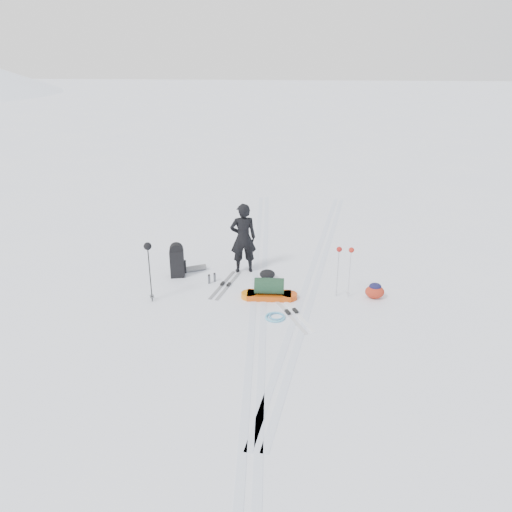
% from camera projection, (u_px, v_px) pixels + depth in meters
% --- Properties ---
extents(ground, '(200.00, 200.00, 0.00)m').
position_uv_depth(ground, '(259.00, 299.00, 11.90)').
color(ground, white).
rests_on(ground, ground).
extents(ski_tracks, '(3.38, 17.97, 0.01)m').
position_uv_depth(ski_tracks, '(286.00, 284.00, 12.65)').
color(ski_tracks, silver).
rests_on(ski_tracks, ground).
extents(skier, '(0.78, 0.61, 1.89)m').
position_uv_depth(skier, '(243.00, 238.00, 13.06)').
color(skier, black).
rests_on(skier, ground).
extents(pulk_sled, '(1.36, 0.48, 0.52)m').
position_uv_depth(pulk_sled, '(269.00, 291.00, 11.87)').
color(pulk_sled, '#C4470B').
rests_on(pulk_sled, ground).
extents(expedition_rucksack, '(0.88, 0.77, 0.92)m').
position_uv_depth(expedition_rucksack, '(179.00, 261.00, 12.98)').
color(expedition_rucksack, black).
rests_on(expedition_rucksack, ground).
extents(ski_poles_black, '(0.18, 0.21, 1.47)m').
position_uv_depth(ski_poles_black, '(148.00, 253.00, 11.37)').
color(ski_poles_black, black).
rests_on(ski_poles_black, ground).
extents(ski_poles_silver, '(0.41, 0.15, 1.27)m').
position_uv_depth(ski_poles_silver, '(345.00, 255.00, 11.63)').
color(ski_poles_silver, '#B0B3B7').
rests_on(ski_poles_silver, ground).
extents(touring_skis_grey, '(0.59, 1.70, 0.06)m').
position_uv_depth(touring_skis_grey, '(226.00, 285.00, 12.60)').
color(touring_skis_grey, '#9B9DA3').
rests_on(touring_skis_grey, ground).
extents(touring_skis_white, '(1.10, 1.83, 0.07)m').
position_uv_depth(touring_skis_white, '(292.00, 312.00, 11.26)').
color(touring_skis_white, '#BABBC0').
rests_on(touring_skis_white, ground).
extents(rope_coil, '(0.54, 0.54, 0.05)m').
position_uv_depth(rope_coil, '(276.00, 317.00, 11.06)').
color(rope_coil, '#56B1D3').
rests_on(rope_coil, ground).
extents(small_daypack, '(0.55, 0.49, 0.39)m').
position_uv_depth(small_daypack, '(375.00, 291.00, 11.88)').
color(small_daypack, maroon).
rests_on(small_daypack, ground).
extents(thermos_pair, '(0.18, 0.21, 0.25)m').
position_uv_depth(thermos_pair, '(212.00, 278.00, 12.72)').
color(thermos_pair, '#525459').
rests_on(thermos_pair, ground).
extents(stuff_sack, '(0.42, 0.33, 0.25)m').
position_uv_depth(stuff_sack, '(267.00, 274.00, 12.92)').
color(stuff_sack, black).
rests_on(stuff_sack, ground).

